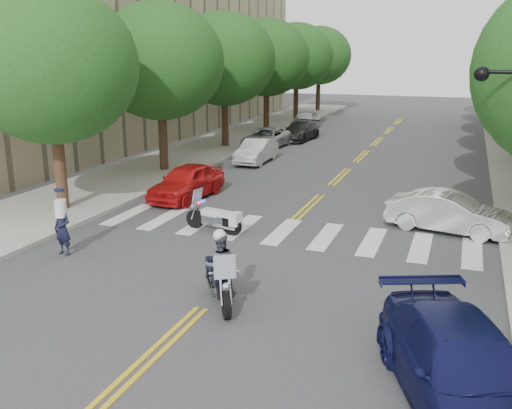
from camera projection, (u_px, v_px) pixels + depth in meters
The scene contains 19 objects.
ground at pixel (201, 309), 13.91m from camera, with size 140.00×140.00×0.00m, color #38383A.
sidewalk_left at pixel (215, 146), 36.98m from camera, with size 5.00×60.00×0.15m, color #9E9991.
tree_l_0 at pixel (51, 66), 20.82m from camera, with size 6.40×6.40×8.45m.
tree_l_1 at pixel (160, 61), 28.06m from camera, with size 6.40×6.40×8.45m.
tree_l_2 at pixel (224, 59), 35.31m from camera, with size 6.40×6.40×8.45m.
tree_l_3 at pixel (267, 58), 42.55m from camera, with size 6.40×6.40×8.45m.
tree_l_4 at pixel (297, 56), 49.79m from camera, with size 6.40×6.40×8.45m.
tree_l_5 at pixel (319, 56), 57.04m from camera, with size 6.40×6.40×8.45m.
tree_r_5 at pixel (510, 56), 51.16m from camera, with size 6.40×6.40×8.45m.
motorcycle_police at pixel (220, 270), 14.08m from camera, with size 1.50×2.12×1.92m.
motorcycle_parked at pixel (218, 219), 19.59m from camera, with size 2.23×0.79×1.45m.
officer_standing at pixel (62, 229), 17.37m from camera, with size 0.61×0.40×1.68m, color black.
convertible at pixel (449, 213), 19.62m from camera, with size 1.46×4.18×1.38m, color silver.
sedan_blue at pixel (463, 369), 9.88m from camera, with size 2.11×5.19×1.51m, color #101343.
parked_car_a at pixel (187, 182), 24.05m from camera, with size 1.72×4.28×1.46m, color red.
parked_car_b at pixel (256, 151), 31.77m from camera, with size 1.38×3.97×1.31m, color #BCBCBC.
parked_car_c at pixel (266, 138), 36.47m from camera, with size 2.13×4.61×1.28m, color #93949A.
parked_car_d at pixel (300, 131), 39.68m from camera, with size 1.78×4.38×1.27m, color black.
parked_car_e at pixel (305, 120), 44.99m from camera, with size 1.77×4.40×1.50m, color #9F9FA4.
Camera 1 is at (5.66, -11.50, 6.11)m, focal length 40.00 mm.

